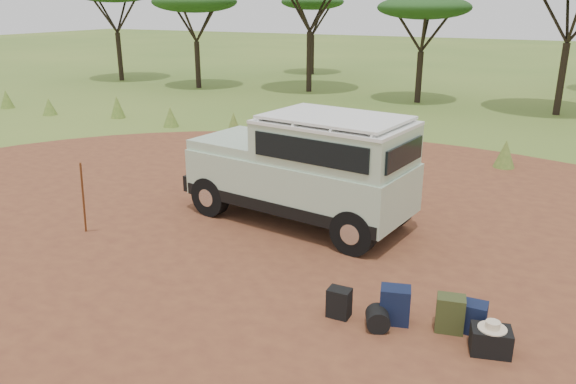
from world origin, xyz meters
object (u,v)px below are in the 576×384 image
at_px(backpack_black, 339,303).
at_px(hard_case, 491,341).
at_px(duffel_navy, 472,317).
at_px(backpack_navy, 395,305).
at_px(backpack_olive, 450,314).
at_px(safari_vehicle, 306,171).
at_px(walking_staff, 83,198).

xyz_separation_m(backpack_black, hard_case, (2.17, 0.05, -0.05)).
bearing_deg(duffel_navy, backpack_black, -167.29).
relative_size(backpack_black, hard_case, 0.88).
relative_size(backpack_navy, duffel_navy, 1.24).
relative_size(backpack_olive, duffel_navy, 1.20).
xyz_separation_m(backpack_navy, duffel_navy, (1.06, 0.26, -0.06)).
relative_size(safari_vehicle, backpack_olive, 9.38).
bearing_deg(backpack_navy, hard_case, -21.88).
relative_size(walking_staff, backpack_black, 3.62).
bearing_deg(backpack_olive, walking_staff, 166.57).
bearing_deg(safari_vehicle, hard_case, -28.91).
bearing_deg(backpack_black, safari_vehicle, 122.14).
distance_m(backpack_olive, hard_case, 0.68).
bearing_deg(walking_staff, duffel_navy, -54.56).
bearing_deg(safari_vehicle, duffel_navy, -27.13).
relative_size(safari_vehicle, duffel_navy, 11.27).
relative_size(safari_vehicle, walking_staff, 3.08).
bearing_deg(backpack_olive, backpack_navy, 178.24).
xyz_separation_m(walking_staff, backpack_black, (5.71, -0.59, -0.57)).
height_order(safari_vehicle, backpack_olive, safari_vehicle).
bearing_deg(backpack_black, walking_staff, 173.70).
relative_size(duffel_navy, hard_case, 0.87).
height_order(backpack_black, duffel_navy, backpack_black).
distance_m(safari_vehicle, backpack_black, 3.97).
distance_m(walking_staff, backpack_black, 5.76).
bearing_deg(backpack_olive, safari_vehicle, 129.84).
relative_size(backpack_navy, backpack_olive, 1.04).
height_order(safari_vehicle, walking_staff, safari_vehicle).
distance_m(backpack_navy, duffel_navy, 1.09).
relative_size(backpack_black, backpack_navy, 0.81).
xyz_separation_m(backpack_olive, duffel_navy, (0.28, 0.13, -0.05)).
height_order(walking_staff, backpack_olive, walking_staff).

